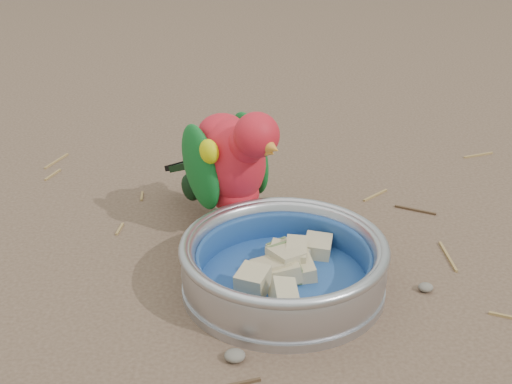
{
  "coord_description": "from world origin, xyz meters",
  "views": [
    {
      "loc": [
        0.05,
        -0.67,
        0.45
      ],
      "look_at": [
        0.06,
        0.09,
        0.08
      ],
      "focal_mm": 50.0,
      "sensor_mm": 36.0,
      "label": 1
    }
  ],
  "objects": [
    {
      "name": "fruit_wedges",
      "position": [
        0.09,
        -0.0,
        0.03
      ],
      "size": [
        0.14,
        0.14,
        0.03
      ],
      "primitive_type": null,
      "color": "tan",
      "rests_on": "food_bowl"
    },
    {
      "name": "lory_parrot",
      "position": [
        0.03,
        0.14,
        0.09
      ],
      "size": [
        0.2,
        0.23,
        0.17
      ],
      "primitive_type": null,
      "rotation": [
        0.0,
        0.0,
        -2.52
      ],
      "color": "red",
      "rests_on": "ground"
    },
    {
      "name": "bowl_wall",
      "position": [
        0.09,
        -0.0,
        0.04
      ],
      "size": [
        0.23,
        0.23,
        0.04
      ],
      "primitive_type": null,
      "color": "#B2B2BA",
      "rests_on": "food_bowl"
    },
    {
      "name": "food_bowl",
      "position": [
        0.09,
        -0.0,
        0.01
      ],
      "size": [
        0.23,
        0.23,
        0.02
      ],
      "primitive_type": "cylinder",
      "color": "#B2B2BA",
      "rests_on": "ground"
    },
    {
      "name": "ground_debris",
      "position": [
        -0.03,
        0.02,
        0.0
      ],
      "size": [
        0.9,
        0.8,
        0.01
      ],
      "primitive_type": null,
      "color": "olive",
      "rests_on": "ground"
    },
    {
      "name": "ground",
      "position": [
        0.0,
        0.0,
        0.0
      ],
      "size": [
        60.0,
        60.0,
        0.0
      ],
      "primitive_type": "plane",
      "color": "brown"
    }
  ]
}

